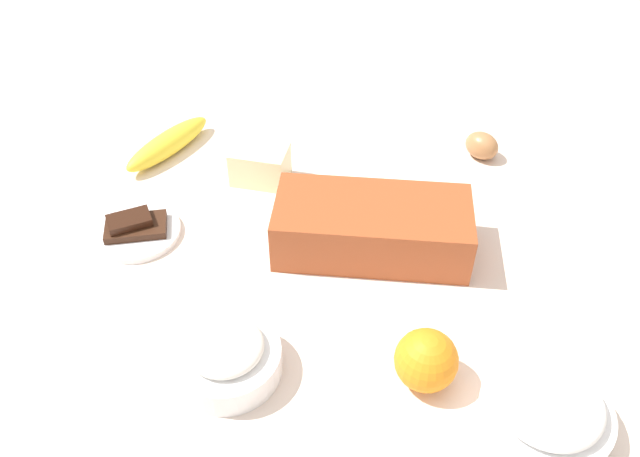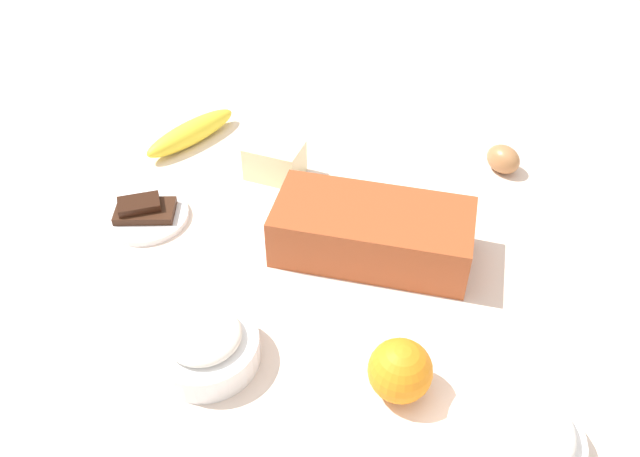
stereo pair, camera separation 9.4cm
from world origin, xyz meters
TOP-DOWN VIEW (x-y plane):
  - ground_plane at (0.00, 0.00)m, footprint 2.40×2.40m
  - loaf_pan at (-0.07, -0.01)m, footprint 0.28×0.13m
  - flour_bowl at (0.09, 0.23)m, footprint 0.13×0.13m
  - sugar_bowl at (-0.28, 0.26)m, footprint 0.15×0.15m
  - banana at (0.29, -0.21)m, footprint 0.13×0.19m
  - orange_fruit at (-0.15, 0.22)m, footprint 0.08×0.08m
  - butter_block at (0.12, -0.16)m, footprint 0.10×0.07m
  - egg_near_butter at (-0.25, -0.26)m, footprint 0.08×0.07m
  - chocolate_plate at (0.28, 0.00)m, footprint 0.13×0.13m

SIDE VIEW (x-z plane):
  - ground_plane at x=0.00m, z-range -0.02..0.00m
  - chocolate_plate at x=0.28m, z-range -0.01..0.03m
  - banana at x=0.29m, z-range 0.00..0.04m
  - egg_near_butter at x=-0.25m, z-range 0.00..0.05m
  - flour_bowl at x=0.09m, z-range 0.00..0.06m
  - butter_block at x=0.12m, z-range 0.00..0.06m
  - sugar_bowl at x=-0.28m, z-range 0.00..0.06m
  - orange_fruit at x=-0.15m, z-range 0.00..0.08m
  - loaf_pan at x=-0.07m, z-range 0.00..0.08m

